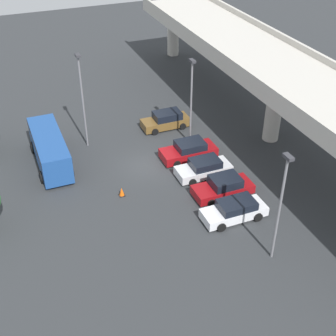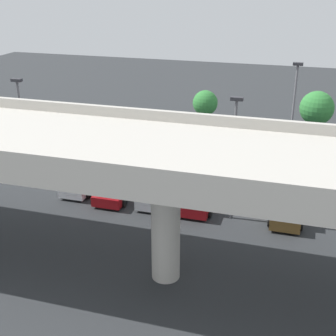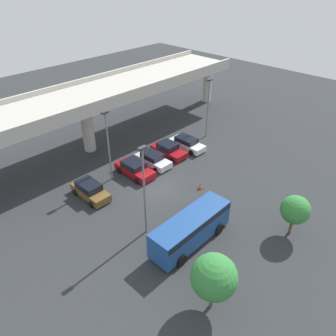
{
  "view_description": "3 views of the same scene",
  "coord_description": "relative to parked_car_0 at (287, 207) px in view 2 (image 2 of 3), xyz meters",
  "views": [
    {
      "loc": [
        29.81,
        -10.08,
        21.07
      ],
      "look_at": [
        2.76,
        0.85,
        1.34
      ],
      "focal_mm": 50.0,
      "sensor_mm": 36.0,
      "label": 1
    },
    {
      "loc": [
        -5.62,
        30.25,
        13.93
      ],
      "look_at": [
        2.69,
        2.29,
        1.72
      ],
      "focal_mm": 50.0,
      "sensor_mm": 36.0,
      "label": 2
    },
    {
      "loc": [
        -18.44,
        -19.07,
        19.51
      ],
      "look_at": [
        1.13,
        -0.24,
        2.13
      ],
      "focal_mm": 35.0,
      "sensor_mm": 36.0,
      "label": 3
    }
  ],
  "objects": [
    {
      "name": "lamp_post_by_overpass",
      "position": [
        3.32,
        0.93,
        3.74
      ],
      "size": [
        0.7,
        0.35,
        7.58
      ],
      "color": "slate",
      "rests_on": "ground_plane"
    },
    {
      "name": "ground_plane",
      "position": [
        5.38,
        -3.93,
        -0.74
      ],
      "size": [
        96.45,
        96.45,
        0.0
      ],
      "primitive_type": "plane",
      "color": "#2D3033"
    },
    {
      "name": "highway_overpass",
      "position": [
        5.38,
        7.79,
        5.37
      ],
      "size": [
        46.4,
        7.57,
        7.4
      ],
      "color": "#BCB7AD",
      "rests_on": "ground_plane"
    },
    {
      "name": "tree_front_left",
      "position": [
        -1.43,
        -15.75,
        2.17
      ],
      "size": [
        3.0,
        3.0,
        4.41
      ],
      "color": "brown",
      "rests_on": "ground_plane"
    },
    {
      "name": "parked_car_4",
      "position": [
        13.74,
        -0.4,
        -0.06
      ],
      "size": [
        2.02,
        4.54,
        1.4
      ],
      "rotation": [
        0.0,
        0.0,
        -1.57
      ],
      "color": "silver",
      "rests_on": "ground_plane"
    },
    {
      "name": "traffic_cone",
      "position": [
        8.39,
        -6.86,
        -0.41
      ],
      "size": [
        0.44,
        0.44,
        0.7
      ],
      "color": "black",
      "rests_on": "ground_plane"
    },
    {
      "name": "parked_car_2",
      "position": [
        8.28,
        -0.12,
        -0.07
      ],
      "size": [
        2.07,
        4.33,
        1.41
      ],
      "rotation": [
        0.0,
        0.0,
        -1.57
      ],
      "color": "silver",
      "rests_on": "ground_plane"
    },
    {
      "name": "tree_front_right",
      "position": [
        8.72,
        -16.27,
        1.74
      ],
      "size": [
        2.38,
        2.38,
        3.68
      ],
      "color": "brown",
      "rests_on": "ground_plane"
    },
    {
      "name": "parked_car_1",
      "position": [
        5.53,
        -0.17,
        -0.02
      ],
      "size": [
        2.19,
        4.6,
        1.52
      ],
      "rotation": [
        0.0,
        0.0,
        -1.57
      ],
      "color": "maroon",
      "rests_on": "ground_plane"
    },
    {
      "name": "parked_car_0",
      "position": [
        0.0,
        0.0,
        0.0
      ],
      "size": [
        2.01,
        4.37,
        1.55
      ],
      "rotation": [
        0.0,
        0.0,
        -1.57
      ],
      "color": "brown",
      "rests_on": "ground_plane"
    },
    {
      "name": "shuttle_bus",
      "position": [
        2.14,
        -10.89,
        0.81
      ],
      "size": [
        7.55,
        2.54,
        2.57
      ],
      "color": "#1E478C",
      "rests_on": "ground_plane"
    },
    {
      "name": "lamp_post_near_aisle",
      "position": [
        0.4,
        -7.47,
        4.05
      ],
      "size": [
        0.7,
        0.35,
        8.19
      ],
      "color": "slate",
      "rests_on": "ground_plane"
    },
    {
      "name": "lamp_post_mid_lot",
      "position": [
        17.94,
        -0.02,
        3.71
      ],
      "size": [
        0.7,
        0.35,
        7.53
      ],
      "color": "slate",
      "rests_on": "ground_plane"
    },
    {
      "name": "parked_car_3",
      "position": [
        11.05,
        0.14,
        -0.05
      ],
      "size": [
        2.15,
        4.46,
        1.49
      ],
      "rotation": [
        0.0,
        0.0,
        -1.57
      ],
      "color": "maroon",
      "rests_on": "ground_plane"
    }
  ]
}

